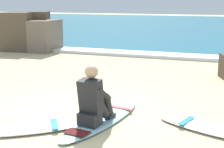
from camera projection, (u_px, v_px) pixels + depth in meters
ground_plane at (76, 117)px, 5.90m from camera, size 80.00×80.00×0.00m
sea at (199, 26)px, 24.62m from camera, size 80.00×28.00×0.10m
breaking_foam at (159, 55)px, 12.04m from camera, size 80.00×0.90×0.11m
surfboard_main at (102, 120)px, 5.66m from camera, size 0.90×2.30×0.08m
surfer_seated at (93, 101)px, 5.37m from camera, size 0.43×0.74×0.95m
surfboard_spare_near at (21, 129)px, 5.27m from camera, size 1.82×1.46×0.08m
surfboard_spare_far at (223, 131)px, 5.19m from camera, size 2.19×1.14×0.08m
rock_outcrop_distant at (31, 32)px, 13.46m from camera, size 2.22×1.69×1.51m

